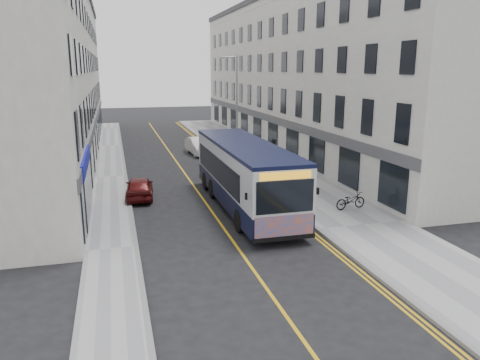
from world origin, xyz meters
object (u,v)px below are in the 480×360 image
city_bus (245,173)px  car_white (199,146)px  car_maroon (139,187)px  bicycle (351,200)px  pedestrian_near (242,155)px  pedestrian_far (274,151)px  streetlamp (236,107)px

city_bus → car_white: bearing=88.2°
city_bus → car_maroon: size_ratio=3.20×
bicycle → car_white: car_white is taller
city_bus → pedestrian_near: bearing=75.2°
bicycle → car_maroon: 11.54m
pedestrian_near → car_white: 6.47m
bicycle → pedestrian_near: 12.19m
pedestrian_near → pedestrian_far: 2.52m
pedestrian_near → car_white: size_ratio=0.36×
city_bus → bicycle: 5.58m
pedestrian_near → city_bus: bearing=-83.5°
streetlamp → car_white: 6.64m
pedestrian_far → car_maroon: (-10.35, -6.84, -0.42)m
streetlamp → city_bus: 11.42m
pedestrian_far → car_white: 7.53m
city_bus → pedestrian_near: (2.64, 9.98, -0.98)m
car_white → car_maroon: car_white is taller
streetlamp → car_maroon: bearing=-135.1°
streetlamp → bicycle: 13.66m
bicycle → pedestrian_far: bearing=-8.7°
bicycle → car_white: bearing=5.9°
bicycle → car_white: (-4.56, 18.04, 0.14)m
streetlamp → car_maroon: (-7.57, -7.55, -3.76)m
pedestrian_far → car_maroon: 12.41m
car_white → car_maroon: bearing=-118.8°
car_white → pedestrian_near: bearing=-75.4°
streetlamp → bicycle: streetlamp is taller
car_white → car_maroon: 13.96m
car_white → pedestrian_far: bearing=-56.5°
car_maroon → streetlamp: bearing=-130.4°
city_bus → bicycle: bearing=-21.1°
car_maroon → pedestrian_far: bearing=-141.9°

